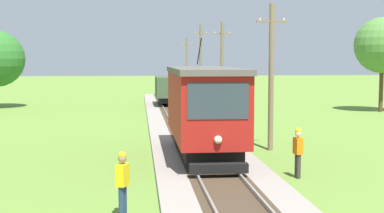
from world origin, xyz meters
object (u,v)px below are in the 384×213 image
at_px(red_tram, 204,107).
at_px(second_worker, 298,150).
at_px(utility_pole_far, 222,68).
at_px(utility_pole_distant, 201,62).
at_px(track_worker, 122,181).
at_px(freight_car, 170,89).
at_px(utility_pole_mid, 271,75).
at_px(gravel_pile, 219,102).
at_px(utility_pole_horizon, 187,64).
at_px(tree_right_near, 382,45).

distance_m(red_tram, second_worker, 4.88).
relative_size(utility_pole_far, second_worker, 3.81).
bearing_deg(utility_pole_distant, track_worker, -99.75).
distance_m(freight_car, utility_pole_distant, 6.67).
bearing_deg(freight_car, utility_pole_far, -67.32).
bearing_deg(utility_pole_mid, utility_pole_distant, 90.00).
xyz_separation_m(gravel_pile, second_worker, (-1.13, -25.93, 0.41)).
bearing_deg(second_worker, track_worker, -152.79).
xyz_separation_m(red_tram, utility_pole_horizon, (3.32, 44.51, 1.31)).
height_order(freight_car, utility_pole_far, utility_pole_far).
relative_size(freight_car, utility_pole_far, 0.76).
xyz_separation_m(utility_pole_horizon, second_worker, (-0.45, -48.26, -2.52)).
bearing_deg(utility_pole_distant, gravel_pile, -84.71).
relative_size(utility_pole_mid, utility_pole_distant, 0.88).
bearing_deg(tree_right_near, utility_pole_far, -170.95).
distance_m(utility_pole_far, track_worker, 25.15).
xyz_separation_m(utility_pole_far, tree_right_near, (13.05, 2.08, 1.73)).
bearing_deg(second_worker, utility_pole_distant, 82.04).
bearing_deg(utility_pole_far, red_tram, -101.49).
bearing_deg(track_worker, gravel_pile, 100.16).
distance_m(red_tram, tree_right_near, 24.82).
distance_m(utility_pole_mid, second_worker, 6.22).
bearing_deg(utility_pole_far, freight_car, 112.68).
distance_m(freight_car, utility_pole_horizon, 20.59).
xyz_separation_m(freight_car, utility_pole_mid, (3.32, -22.34, 1.87)).
height_order(utility_pole_mid, tree_right_near, tree_right_near).
distance_m(utility_pole_mid, utility_pole_distant, 27.64).
bearing_deg(utility_pole_mid, utility_pole_far, 90.00).
xyz_separation_m(freight_car, utility_pole_horizon, (3.32, 20.22, 1.94)).
height_order(freight_car, second_worker, freight_car).
xyz_separation_m(utility_pole_horizon, track_worker, (-6.43, -52.36, -2.52)).
bearing_deg(gravel_pile, utility_pole_distant, 95.29).
distance_m(freight_car, track_worker, 32.29).
bearing_deg(freight_car, tree_right_near, -19.74).
distance_m(utility_pole_mid, gravel_pile, 20.45).
height_order(utility_pole_far, utility_pole_horizon, utility_pole_horizon).
distance_m(red_tram, track_worker, 8.53).
xyz_separation_m(utility_pole_distant, utility_pole_horizon, (0.00, 14.93, -0.37)).
bearing_deg(gravel_pile, tree_right_near, -16.94).
bearing_deg(tree_right_near, second_worker, -121.34).
relative_size(utility_pole_far, track_worker, 3.81).
bearing_deg(utility_pole_far, utility_pole_horizon, 90.00).
xyz_separation_m(utility_pole_horizon, gravel_pile, (0.69, -22.33, -2.93)).
bearing_deg(gravel_pile, freight_car, 152.26).
xyz_separation_m(red_tram, utility_pole_mid, (3.32, 1.94, 1.24)).
bearing_deg(utility_pole_distant, utility_pole_mid, -90.00).
height_order(utility_pole_distant, utility_pole_horizon, utility_pole_distant).
relative_size(utility_pole_far, tree_right_near, 0.91).
bearing_deg(track_worker, freight_car, 107.97).
xyz_separation_m(utility_pole_mid, second_worker, (-0.45, -5.70, -2.45)).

